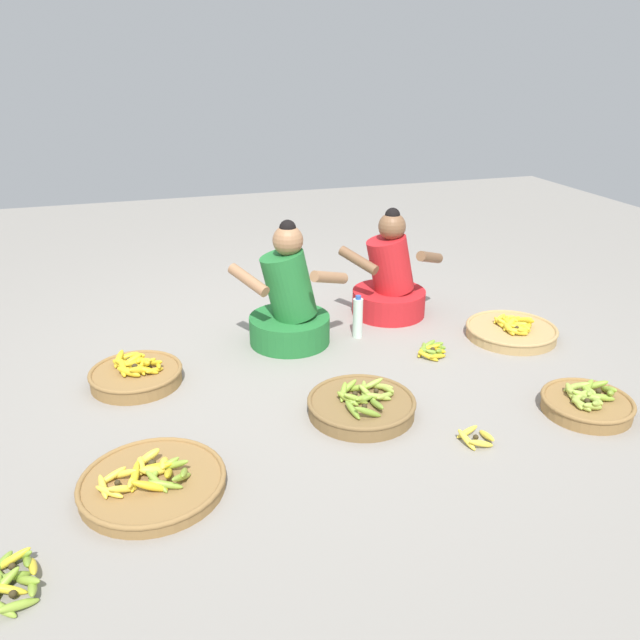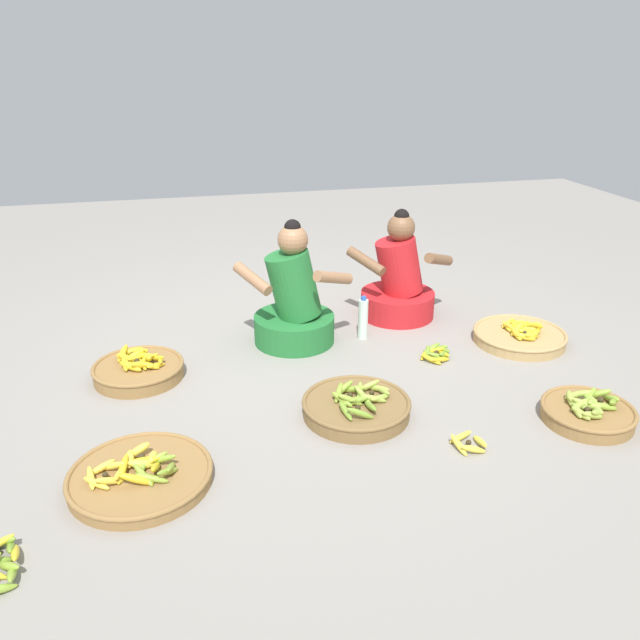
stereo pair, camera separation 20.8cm
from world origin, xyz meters
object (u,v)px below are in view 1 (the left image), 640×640
Objects in this scene: banana_basket_near_vendor at (587,403)px; banana_basket_back_right at (136,374)px; vendor_woman_behind at (390,282)px; loose_bananas_back_left at (475,438)px; vendor_woman_front at (289,305)px; banana_basket_front_right at (362,405)px; loose_bananas_mid_right at (12,580)px; banana_basket_front_left at (512,331)px; banana_basket_near_bicycle at (152,482)px; water_bottle at (358,318)px; loose_bananas_back_center at (432,350)px.

banana_basket_near_vendor is 0.90× the size of banana_basket_back_right.
loose_bananas_back_left is at bearing -98.30° from vendor_woman_behind.
vendor_woman_front is 1.00m from banana_basket_front_right.
banana_basket_near_vendor is 1.42× the size of loose_bananas_mid_right.
banana_basket_near_vendor is (0.46, -1.56, -0.19)m from vendor_woman_behind.
banana_basket_back_right reaches higher than banana_basket_front_left.
banana_basket_front_right reaches higher than banana_basket_near_bicycle.
loose_bananas_back_left is at bearing -173.76° from banana_basket_near_vendor.
water_bottle is at bearing 40.63° from loose_bananas_mid_right.
loose_bananas_back_left is at bearing -35.68° from banana_basket_back_right.
vendor_woman_behind is at bearing 135.11° from banana_basket_front_left.
loose_bananas_back_center is at bearing 75.77° from loose_bananas_back_left.
banana_basket_front_right is at bearing 163.42° from banana_basket_near_vendor.
loose_bananas_back_left is (0.43, -0.41, -0.03)m from banana_basket_front_right.
vendor_woman_behind is 0.90m from banana_basket_front_left.
vendor_woman_behind is at bearing 106.42° from banana_basket_near_vendor.
vendor_woman_behind reaches higher than water_bottle.
banana_basket_back_right is at bearing -163.32° from vendor_woman_behind.
water_bottle is (-0.35, 0.39, 0.11)m from loose_bananas_back_center.
vendor_woman_behind is 1.67m from loose_bananas_back_left.
water_bottle reaches higher than banana_basket_near_vendor.
vendor_woman_front is 2.26m from loose_bananas_mid_right.
banana_basket_near_vendor reaches higher than banana_basket_near_bicycle.
banana_basket_back_right is 1.50m from loose_bananas_mid_right.
vendor_woman_front is 3.54× the size of loose_bananas_back_center.
banana_basket_front_right is (-1.13, 0.34, -0.00)m from banana_basket_near_vendor.
loose_bananas_mid_right is (-2.73, -0.39, -0.02)m from banana_basket_near_vendor.
banana_basket_back_right is 1.90m from loose_bananas_back_left.
banana_basket_near_vendor is 0.96m from banana_basket_front_left.
banana_basket_back_right is at bearing 174.80° from loose_bananas_back_center.
banana_basket_front_right is at bearing -118.73° from vendor_woman_behind.
loose_bananas_back_left is 0.97m from loose_bananas_back_center.
vendor_woman_front is 1.51m from loose_bananas_back_left.
banana_basket_front_left is 1.34m from loose_bananas_back_left.
vendor_woman_behind is 2.65× the size of water_bottle.
loose_bananas_mid_right is at bearing -155.53° from banana_basket_front_right.
vendor_woman_front reaches higher than vendor_woman_behind.
banana_basket_near_bicycle is (-2.38, -0.93, -0.01)m from banana_basket_front_left.
loose_bananas_mid_right is at bearing -171.23° from loose_bananas_back_left.
loose_bananas_back_left is 0.75× the size of loose_bananas_back_center.
loose_bananas_back_center is at bearing -172.75° from banana_basket_front_left.
water_bottle is (0.32, 0.92, 0.09)m from banana_basket_front_right.
vendor_woman_front is 0.84m from vendor_woman_behind.
water_bottle is at bearing 8.92° from banana_basket_back_right.
banana_basket_near_bicycle is 1.52m from loose_bananas_back_left.
vendor_woman_front is at bearing 133.96° from banana_basket_near_vendor.
banana_basket_near_bicycle reaches higher than loose_bananas_back_left.
banana_basket_near_vendor reaches higher than loose_bananas_back_center.
banana_basket_back_right is 0.82× the size of banana_basket_near_bicycle.
loose_bananas_back_left is at bearing -67.90° from vendor_woman_front.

